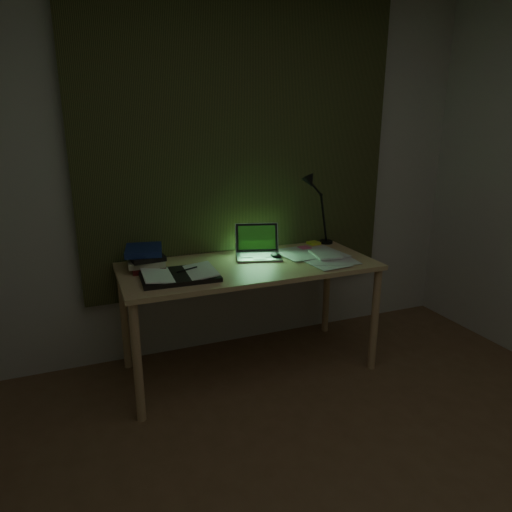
{
  "coord_description": "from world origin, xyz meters",
  "views": [
    {
      "loc": [
        -1.08,
        -1.01,
        1.6
      ],
      "look_at": [
        -0.1,
        1.45,
        0.82
      ],
      "focal_mm": 32.0,
      "sensor_mm": 36.0,
      "label": 1
    }
  ],
  "objects_px": {
    "desk": "(249,317)",
    "loose_papers": "(317,256)",
    "open_textbook": "(179,275)",
    "desk_lamp": "(328,209)",
    "book_stack": "(146,258)",
    "laptop": "(259,243)"
  },
  "relations": [
    {
      "from": "open_textbook",
      "to": "desk_lamp",
      "type": "distance_m",
      "value": 1.27
    },
    {
      "from": "desk_lamp",
      "to": "open_textbook",
      "type": "bearing_deg",
      "value": -166.77
    },
    {
      "from": "open_textbook",
      "to": "desk_lamp",
      "type": "xyz_separation_m",
      "value": [
        1.19,
        0.38,
        0.24
      ]
    },
    {
      "from": "desk",
      "to": "loose_papers",
      "type": "xyz_separation_m",
      "value": [
        0.48,
        -0.02,
        0.38
      ]
    },
    {
      "from": "laptop",
      "to": "book_stack",
      "type": "distance_m",
      "value": 0.73
    },
    {
      "from": "laptop",
      "to": "desk_lamp",
      "type": "xyz_separation_m",
      "value": [
        0.61,
        0.18,
        0.15
      ]
    },
    {
      "from": "open_textbook",
      "to": "desk_lamp",
      "type": "height_order",
      "value": "desk_lamp"
    },
    {
      "from": "laptop",
      "to": "desk_lamp",
      "type": "height_order",
      "value": "desk_lamp"
    },
    {
      "from": "book_stack",
      "to": "loose_papers",
      "type": "xyz_separation_m",
      "value": [
        1.1,
        -0.17,
        -0.06
      ]
    },
    {
      "from": "laptop",
      "to": "desk_lamp",
      "type": "relative_size",
      "value": 0.65
    },
    {
      "from": "desk",
      "to": "loose_papers",
      "type": "height_order",
      "value": "loose_papers"
    },
    {
      "from": "laptop",
      "to": "open_textbook",
      "type": "bearing_deg",
      "value": -144.41
    },
    {
      "from": "book_stack",
      "to": "loose_papers",
      "type": "height_order",
      "value": "book_stack"
    },
    {
      "from": "laptop",
      "to": "open_textbook",
      "type": "height_order",
      "value": "laptop"
    },
    {
      "from": "open_textbook",
      "to": "loose_papers",
      "type": "xyz_separation_m",
      "value": [
        0.95,
        0.08,
        -0.01
      ]
    },
    {
      "from": "book_stack",
      "to": "desk_lamp",
      "type": "xyz_separation_m",
      "value": [
        1.34,
        0.13,
        0.19
      ]
    },
    {
      "from": "desk_lamp",
      "to": "loose_papers",
      "type": "bearing_deg",
      "value": -133.81
    },
    {
      "from": "desk_lamp",
      "to": "desk",
      "type": "bearing_deg",
      "value": -163.2
    },
    {
      "from": "desk",
      "to": "open_textbook",
      "type": "distance_m",
      "value": 0.61
    },
    {
      "from": "laptop",
      "to": "book_stack",
      "type": "bearing_deg",
      "value": -167.67
    },
    {
      "from": "open_textbook",
      "to": "book_stack",
      "type": "height_order",
      "value": "book_stack"
    },
    {
      "from": "laptop",
      "to": "open_textbook",
      "type": "distance_m",
      "value": 0.62
    }
  ]
}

